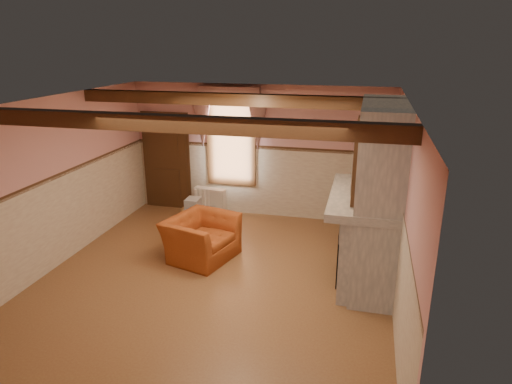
% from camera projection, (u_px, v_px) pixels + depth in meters
% --- Properties ---
extents(floor, '(5.50, 6.00, 0.01)m').
position_uv_depth(floor, '(215.00, 278.00, 7.32)').
color(floor, brown).
rests_on(floor, ground).
extents(ceiling, '(5.50, 6.00, 0.01)m').
position_uv_depth(ceiling, '(210.00, 102.00, 6.44)').
color(ceiling, silver).
rests_on(ceiling, wall_back).
extents(wall_back, '(5.50, 0.02, 2.80)m').
position_uv_depth(wall_back, '(259.00, 152.00, 9.64)').
color(wall_back, '#CB8D8D').
rests_on(wall_back, floor).
extents(wall_front, '(5.50, 0.02, 2.80)m').
position_uv_depth(wall_front, '(104.00, 300.00, 4.12)').
color(wall_front, '#CB8D8D').
rests_on(wall_front, floor).
extents(wall_left, '(0.02, 6.00, 2.80)m').
position_uv_depth(wall_left, '(54.00, 183.00, 7.51)').
color(wall_left, '#CB8D8D').
rests_on(wall_left, floor).
extents(wall_right, '(0.02, 6.00, 2.80)m').
position_uv_depth(wall_right, '(402.00, 212.00, 6.25)').
color(wall_right, '#CB8D8D').
rests_on(wall_right, floor).
extents(wainscot, '(5.50, 6.00, 1.50)m').
position_uv_depth(wainscot, '(214.00, 236.00, 7.08)').
color(wainscot, beige).
rests_on(wainscot, floor).
extents(chair_rail, '(5.50, 6.00, 0.08)m').
position_uv_depth(chair_rail, '(212.00, 190.00, 6.85)').
color(chair_rail, black).
rests_on(chair_rail, wainscot).
extents(firebox, '(0.20, 0.95, 0.90)m').
position_uv_depth(firebox, '(345.00, 250.00, 7.28)').
color(firebox, black).
rests_on(firebox, floor).
extents(armchair, '(1.28, 1.38, 0.75)m').
position_uv_depth(armchair, '(201.00, 238.00, 7.92)').
color(armchair, '#994219').
rests_on(armchair, floor).
extents(side_table, '(0.60, 0.60, 0.55)m').
position_uv_depth(side_table, '(195.00, 222.00, 8.87)').
color(side_table, brown).
rests_on(side_table, floor).
extents(book_stack, '(0.27, 0.33, 0.20)m').
position_uv_depth(book_stack, '(193.00, 203.00, 8.79)').
color(book_stack, '#B7AD8C').
rests_on(book_stack, side_table).
extents(radiator, '(0.72, 0.27, 0.60)m').
position_uv_depth(radiator, '(210.00, 201.00, 9.95)').
color(radiator, silver).
rests_on(radiator, floor).
extents(bowl, '(0.33, 0.33, 0.08)m').
position_uv_depth(bowl, '(366.00, 196.00, 6.71)').
color(bowl, brown).
rests_on(bowl, mantel).
extents(mantel_clock, '(0.14, 0.24, 0.20)m').
position_uv_depth(mantel_clock, '(367.00, 173.00, 7.63)').
color(mantel_clock, black).
rests_on(mantel_clock, mantel).
extents(oil_lamp, '(0.11, 0.11, 0.28)m').
position_uv_depth(oil_lamp, '(367.00, 173.00, 7.50)').
color(oil_lamp, '#B59133').
rests_on(oil_lamp, mantel).
extents(candle_red, '(0.06, 0.06, 0.16)m').
position_uv_depth(candle_red, '(365.00, 203.00, 6.27)').
color(candle_red, '#A9141B').
rests_on(candle_red, mantel).
extents(jar_yellow, '(0.06, 0.06, 0.12)m').
position_uv_depth(jar_yellow, '(365.00, 200.00, 6.46)').
color(jar_yellow, yellow).
rests_on(jar_yellow, mantel).
extents(fireplace, '(0.85, 2.00, 2.80)m').
position_uv_depth(fireplace, '(378.00, 196.00, 6.88)').
color(fireplace, gray).
rests_on(fireplace, floor).
extents(mantel, '(1.05, 2.05, 0.12)m').
position_uv_depth(mantel, '(365.00, 198.00, 6.93)').
color(mantel, gray).
rests_on(mantel, fireplace).
extents(overmantel_mirror, '(0.06, 1.44, 1.04)m').
position_uv_depth(overmantel_mirror, '(356.00, 158.00, 6.78)').
color(overmantel_mirror, silver).
rests_on(overmantel_mirror, fireplace).
extents(door, '(1.10, 0.10, 2.10)m').
position_uv_depth(door, '(167.00, 162.00, 10.18)').
color(door, black).
rests_on(door, floor).
extents(window, '(1.06, 0.08, 2.02)m').
position_uv_depth(window, '(231.00, 139.00, 9.67)').
color(window, white).
rests_on(window, wall_back).
extents(window_drapes, '(1.30, 0.14, 1.40)m').
position_uv_depth(window_drapes, '(229.00, 111.00, 9.40)').
color(window_drapes, gray).
rests_on(window_drapes, wall_back).
extents(ceiling_beam_front, '(5.50, 0.18, 0.20)m').
position_uv_depth(ceiling_beam_front, '(176.00, 124.00, 5.37)').
color(ceiling_beam_front, black).
rests_on(ceiling_beam_front, ceiling).
extents(ceiling_beam_back, '(5.50, 0.18, 0.20)m').
position_uv_depth(ceiling_beam_back, '(234.00, 100.00, 7.58)').
color(ceiling_beam_back, black).
rests_on(ceiling_beam_back, ceiling).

